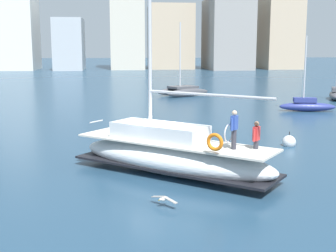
{
  "coord_description": "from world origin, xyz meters",
  "views": [
    {
      "loc": [
        -1.74,
        -20.36,
        5.55
      ],
      "look_at": [
        0.61,
        1.02,
        1.8
      ],
      "focal_mm": 49.12,
      "sensor_mm": 36.0,
      "label": 1
    }
  ],
  "objects": [
    {
      "name": "main_sailboat",
      "position": [
        0.55,
        -0.93,
        0.9
      ],
      "size": [
        8.94,
        7.95,
        12.37
      ],
      "color": "silver",
      "rests_on": "ground"
    },
    {
      "name": "waterfront_buildings",
      "position": [
        1.32,
        92.64,
        10.3
      ],
      "size": [
        84.18,
        19.86,
        26.55
      ],
      "color": "gray",
      "rests_on": "ground"
    },
    {
      "name": "mooring_buoy",
      "position": [
        7.8,
        4.03,
        0.23
      ],
      "size": [
        0.75,
        0.75,
        0.98
      ],
      "color": "silver",
      "rests_on": "ground"
    },
    {
      "name": "moored_sloop_far",
      "position": [
        14.48,
        17.38,
        0.51
      ],
      "size": [
        4.88,
        2.06,
        6.41
      ],
      "color": "navy",
      "rests_on": "ground"
    },
    {
      "name": "moored_sloop_near",
      "position": [
        21.16,
        25.74,
        0.61
      ],
      "size": [
        3.33,
        5.41,
        9.31
      ],
      "color": "#4C4C51",
      "rests_on": "ground"
    },
    {
      "name": "moored_cutter_left",
      "position": [
        5.58,
        30.83,
        0.63
      ],
      "size": [
        6.06,
        4.86,
        8.15
      ],
      "color": "#4C4C51",
      "rests_on": "ground"
    },
    {
      "name": "seagull",
      "position": [
        -0.2,
        -5.07,
        0.29
      ],
      "size": [
        0.87,
        0.92,
        0.17
      ],
      "color": "silver",
      "rests_on": "ground"
    },
    {
      "name": "ground_plane",
      "position": [
        0.0,
        0.0,
        0.0
      ],
      "size": [
        400.0,
        400.0,
        0.0
      ],
      "primitive_type": "plane",
      "color": "navy"
    }
  ]
}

